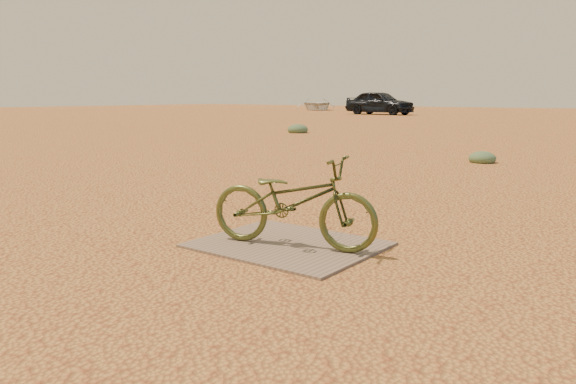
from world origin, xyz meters
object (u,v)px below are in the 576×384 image
Objects in this scene: bicycle at (293,201)px; plywood_board at (288,245)px; car at (380,103)px; boat_near_left at (317,104)px.

plywood_board is at bearing 48.23° from bicycle.
bicycle is 35.00m from car.
plywood_board is at bearing -92.81° from boat_near_left.
car is 12.38m from boat_near_left.
bicycle is 0.31× the size of car.
plywood_board is 34.92m from car.
plywood_board is 0.32× the size of car.
boat_near_left reaches higher than bicycle.
car reaches higher than bicycle.
car is at bearing -72.01° from boat_near_left.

